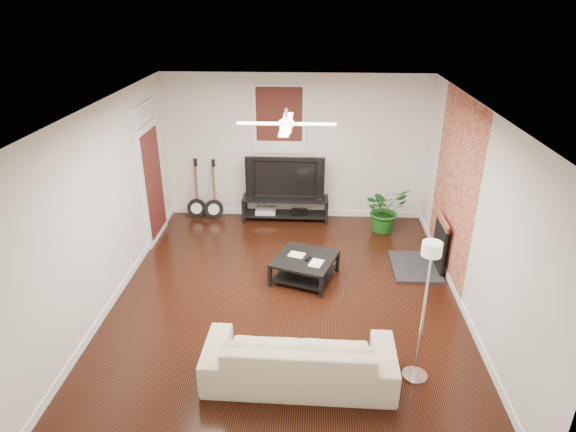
# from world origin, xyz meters

# --- Properties ---
(room) EXTENTS (5.01, 6.01, 2.81)m
(room) POSITION_xyz_m (0.00, 0.00, 1.40)
(room) COLOR black
(room) RESTS_ON ground
(brick_accent) EXTENTS (0.02, 2.20, 2.80)m
(brick_accent) POSITION_xyz_m (2.49, 1.00, 1.40)
(brick_accent) COLOR #9D4432
(brick_accent) RESTS_ON floor
(fireplace) EXTENTS (0.80, 1.10, 0.92)m
(fireplace) POSITION_xyz_m (2.20, 1.00, 0.46)
(fireplace) COLOR black
(fireplace) RESTS_ON floor
(window_back) EXTENTS (1.00, 0.06, 1.30)m
(window_back) POSITION_xyz_m (-0.30, 2.97, 1.95)
(window_back) COLOR #38180F
(window_back) RESTS_ON wall_back
(door_left) EXTENTS (0.08, 1.00, 2.50)m
(door_left) POSITION_xyz_m (-2.46, 1.90, 1.25)
(door_left) COLOR white
(door_left) RESTS_ON wall_left
(tv_stand) EXTENTS (1.67, 0.45, 0.47)m
(tv_stand) POSITION_xyz_m (-0.18, 2.78, 0.23)
(tv_stand) COLOR black
(tv_stand) RESTS_ON floor
(tv) EXTENTS (1.50, 0.20, 0.86)m
(tv) POSITION_xyz_m (-0.18, 2.80, 0.90)
(tv) COLOR black
(tv) RESTS_ON tv_stand
(coffee_table) EXTENTS (1.11, 1.11, 0.37)m
(coffee_table) POSITION_xyz_m (0.25, 0.57, 0.18)
(coffee_table) COLOR black
(coffee_table) RESTS_ON floor
(sofa) EXTENTS (2.19, 0.89, 0.64)m
(sofa) POSITION_xyz_m (0.24, -1.64, 0.32)
(sofa) COLOR tan
(sofa) RESTS_ON floor
(floor_lamp) EXTENTS (0.30, 0.30, 1.78)m
(floor_lamp) POSITION_xyz_m (1.59, -1.54, 0.89)
(floor_lamp) COLOR white
(floor_lamp) RESTS_ON floor
(potted_plant) EXTENTS (1.01, 0.97, 0.87)m
(potted_plant) POSITION_xyz_m (1.70, 2.37, 0.44)
(potted_plant) COLOR #195618
(potted_plant) RESTS_ON floor
(guitar_left) EXTENTS (0.40, 0.30, 1.20)m
(guitar_left) POSITION_xyz_m (-1.94, 2.75, 0.60)
(guitar_left) COLOR black
(guitar_left) RESTS_ON floor
(guitar_right) EXTENTS (0.42, 0.33, 1.20)m
(guitar_right) POSITION_xyz_m (-1.59, 2.72, 0.60)
(guitar_right) COLOR black
(guitar_right) RESTS_ON floor
(ceiling_fan) EXTENTS (1.24, 1.24, 0.32)m
(ceiling_fan) POSITION_xyz_m (0.00, 0.00, 2.60)
(ceiling_fan) COLOR white
(ceiling_fan) RESTS_ON ceiling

